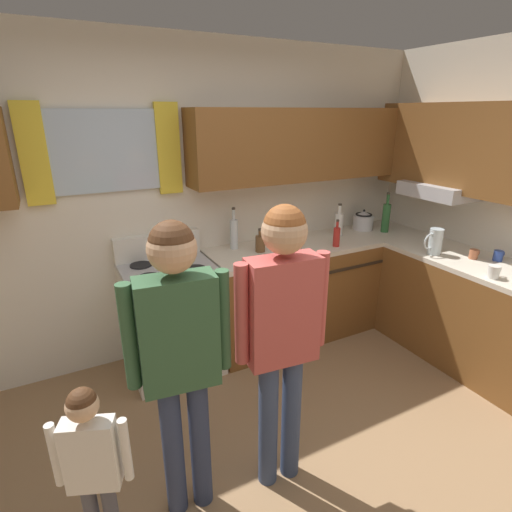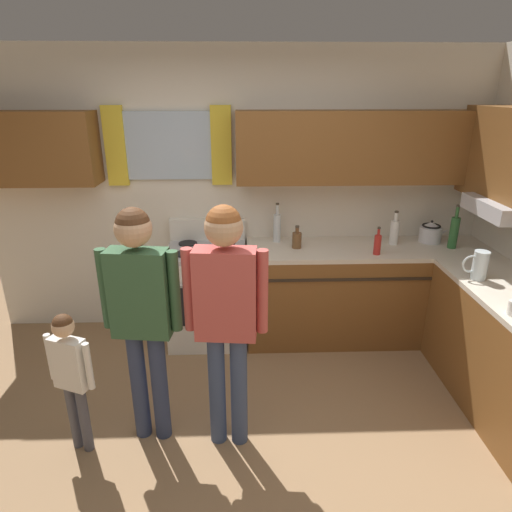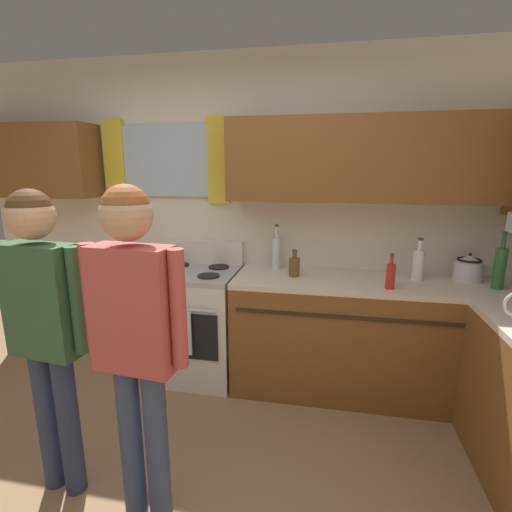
{
  "view_description": "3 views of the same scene",
  "coord_description": "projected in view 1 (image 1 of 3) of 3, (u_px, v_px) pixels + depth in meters",
  "views": [
    {
      "loc": [
        -0.99,
        -1.33,
        2.04
      ],
      "look_at": [
        0.08,
        0.72,
        1.2
      ],
      "focal_mm": 28.12,
      "sensor_mm": 36.0,
      "label": 1
    },
    {
      "loc": [
        0.07,
        -2.16,
        2.24
      ],
      "look_at": [
        0.16,
        0.77,
        1.12
      ],
      "focal_mm": 30.84,
      "sensor_mm": 36.0,
      "label": 2
    },
    {
      "loc": [
        0.79,
        -1.23,
        1.69
      ],
      "look_at": [
        0.38,
        0.91,
        1.19
      ],
      "focal_mm": 26.39,
      "sensor_mm": 36.0,
      "label": 3
    }
  ],
  "objects": [
    {
      "name": "kitchen_counter_run",
      "position": [
        375.0,
        295.0,
        3.68
      ],
      "size": [
        2.19,
        2.1,
        0.9
      ],
      "color": "brown",
      "rests_on": "ground"
    },
    {
      "name": "adult_in_plaid",
      "position": [
        282.0,
        321.0,
        2.04
      ],
      "size": [
        0.51,
        0.22,
        1.64
      ],
      "color": "#38476B",
      "rests_on": "ground"
    },
    {
      "name": "cup_terracotta",
      "position": [
        474.0,
        254.0,
        3.28
      ],
      "size": [
        0.11,
        0.07,
        0.08
      ],
      "color": "#B76642",
      "rests_on": "kitchen_counter_run"
    },
    {
      "name": "ground_plane",
      "position": [
        303.0,
        499.0,
        2.24
      ],
      "size": [
        12.0,
        12.0,
        0.0
      ],
      "primitive_type": "plane",
      "color": "#93704C"
    },
    {
      "name": "back_wall_unit",
      "position": [
        192.0,
        185.0,
        3.28
      ],
      "size": [
        4.6,
        0.42,
        2.6
      ],
      "color": "silver",
      "rests_on": "ground"
    },
    {
      "name": "bottle_milk_white",
      "position": [
        339.0,
        223.0,
        3.87
      ],
      "size": [
        0.08,
        0.08,
        0.31
      ],
      "color": "white",
      "rests_on": "kitchen_counter_run"
    },
    {
      "name": "adult_holding_child",
      "position": [
        179.0,
        344.0,
        1.87
      ],
      "size": [
        0.5,
        0.22,
        1.61
      ],
      "color": "#2D3856",
      "rests_on": "ground"
    },
    {
      "name": "stovetop_kettle",
      "position": [
        363.0,
        220.0,
        4.08
      ],
      "size": [
        0.27,
        0.2,
        0.21
      ],
      "color": "silver",
      "rests_on": "kitchen_counter_run"
    },
    {
      "name": "water_pitcher",
      "position": [
        435.0,
        241.0,
        3.36
      ],
      "size": [
        0.19,
        0.11,
        0.22
      ],
      "color": "silver",
      "rests_on": "kitchen_counter_run"
    },
    {
      "name": "bottle_squat_brown",
      "position": [
        260.0,
        243.0,
        3.43
      ],
      "size": [
        0.08,
        0.08,
        0.21
      ],
      "color": "brown",
      "rests_on": "kitchen_counter_run"
    },
    {
      "name": "mug_cobalt_blue",
      "position": [
        499.0,
        256.0,
        3.23
      ],
      "size": [
        0.11,
        0.07,
        0.08
      ],
      "color": "#2D479E",
      "rests_on": "kitchen_counter_run"
    },
    {
      "name": "bottle_sauce_red",
      "position": [
        337.0,
        236.0,
        3.56
      ],
      "size": [
        0.06,
        0.06,
        0.25
      ],
      "color": "red",
      "rests_on": "kitchen_counter_run"
    },
    {
      "name": "mug_ceramic_white",
      "position": [
        494.0,
        272.0,
        2.89
      ],
      "size": [
        0.13,
        0.08,
        0.09
      ],
      "color": "white",
      "rests_on": "kitchen_counter_run"
    },
    {
      "name": "small_child",
      "position": [
        92.0,
        461.0,
        1.72
      ],
      "size": [
        0.31,
        0.17,
        0.99
      ],
      "color": "#4C4C56",
      "rests_on": "ground"
    },
    {
      "name": "bottle_wine_green",
      "position": [
        386.0,
        217.0,
        3.97
      ],
      "size": [
        0.08,
        0.08,
        0.39
      ],
      "color": "#2D6633",
      "rests_on": "kitchen_counter_run"
    },
    {
      "name": "bottle_tall_clear",
      "position": [
        234.0,
        233.0,
        3.48
      ],
      "size": [
        0.07,
        0.07,
        0.37
      ],
      "color": "silver",
      "rests_on": "kitchen_counter_run"
    },
    {
      "name": "stove_oven",
      "position": [
        172.0,
        317.0,
        3.25
      ],
      "size": [
        0.7,
        0.67,
        1.1
      ],
      "color": "silver",
      "rests_on": "ground"
    }
  ]
}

